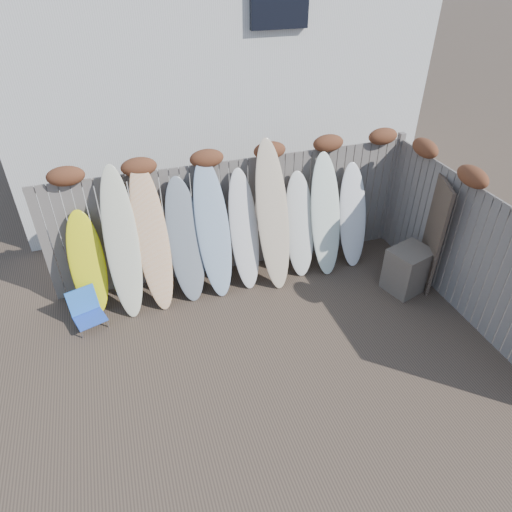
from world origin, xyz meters
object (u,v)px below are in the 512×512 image
object	(u,v)px
beach_chair	(86,310)
lattice_panel	(429,228)
surfboard_0	(88,264)
wooden_crate	(408,270)

from	to	relation	value
beach_chair	lattice_panel	bearing A→B (deg)	-4.86
lattice_panel	surfboard_0	distance (m)	5.42
lattice_panel	surfboard_0	bearing A→B (deg)	-167.68
beach_chair	wooden_crate	bearing A→B (deg)	-8.38
wooden_crate	lattice_panel	xyz separation A→B (m)	(0.46, 0.27, 0.55)
wooden_crate	beach_chair	bearing A→B (deg)	171.62
beach_chair	wooden_crate	world-z (taller)	wooden_crate
beach_chair	surfboard_0	size ratio (longest dim) A/B	0.34
beach_chair	lattice_panel	distance (m)	5.55
surfboard_0	beach_chair	bearing A→B (deg)	-107.56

